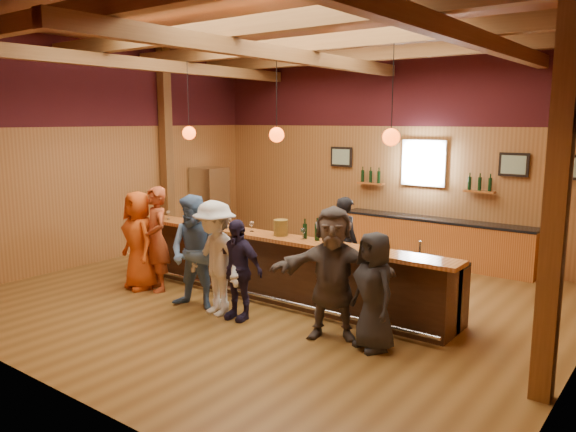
{
  "coord_description": "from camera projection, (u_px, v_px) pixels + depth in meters",
  "views": [
    {
      "loc": [
        5.53,
        -7.09,
        2.94
      ],
      "look_at": [
        0.0,
        0.3,
        1.35
      ],
      "focal_mm": 35.0,
      "sensor_mm": 36.0,
      "label": 1
    }
  ],
  "objects": [
    {
      "name": "room",
      "position": [
        279.0,
        102.0,
        8.86
      ],
      "size": [
        9.04,
        9.0,
        4.52
      ],
      "color": "brown",
      "rests_on": "ground"
    },
    {
      "name": "bar_counter",
      "position": [
        283.0,
        266.0,
        9.37
      ],
      "size": [
        6.3,
        1.07,
        1.11
      ],
      "color": "black",
      "rests_on": "ground"
    },
    {
      "name": "back_bar_cabinet",
      "position": [
        435.0,
        241.0,
        11.5
      ],
      "size": [
        4.0,
        0.52,
        0.95
      ],
      "color": "#964A1B",
      "rests_on": "ground"
    },
    {
      "name": "window",
      "position": [
        424.0,
        163.0,
        11.65
      ],
      "size": [
        0.95,
        0.09,
        0.95
      ],
      "color": "silver",
      "rests_on": "room"
    },
    {
      "name": "framed_pictures",
      "position": [
        465.0,
        162.0,
        11.12
      ],
      "size": [
        5.35,
        0.05,
        0.45
      ],
      "color": "black",
      "rests_on": "room"
    },
    {
      "name": "wine_shelves",
      "position": [
        422.0,
        184.0,
        11.67
      ],
      "size": [
        3.0,
        0.18,
        0.3
      ],
      "color": "#964A1B",
      "rests_on": "room"
    },
    {
      "name": "pendant_lights",
      "position": [
        277.0,
        134.0,
        8.9
      ],
      "size": [
        4.24,
        0.24,
        1.37
      ],
      "color": "black",
      "rests_on": "room"
    },
    {
      "name": "stainless_fridge",
      "position": [
        210.0,
        204.0,
        13.67
      ],
      "size": [
        0.7,
        0.7,
        1.8
      ],
      "primitive_type": "cube",
      "color": "silver",
      "rests_on": "ground"
    },
    {
      "name": "customer_orange",
      "position": [
        139.0,
        240.0,
        9.78
      ],
      "size": [
        0.95,
        0.73,
        1.72
      ],
      "primitive_type": "imported",
      "rotation": [
        0.0,
        0.0,
        -0.24
      ],
      "color": "#CD4C13",
      "rests_on": "ground"
    },
    {
      "name": "customer_redvest",
      "position": [
        156.0,
        239.0,
        9.66
      ],
      "size": [
        0.78,
        0.67,
        1.81
      ],
      "primitive_type": "imported",
      "rotation": [
        0.0,
        0.0,
        -0.42
      ],
      "color": "#9E3F1C",
      "rests_on": "ground"
    },
    {
      "name": "customer_denim",
      "position": [
        195.0,
        252.0,
        8.73
      ],
      "size": [
        1.0,
        0.86,
        1.8
      ],
      "primitive_type": "imported",
      "rotation": [
        0.0,
        0.0,
        0.22
      ],
      "color": "#5376A7",
      "rests_on": "ground"
    },
    {
      "name": "customer_white",
      "position": [
        215.0,
        258.0,
        8.45
      ],
      "size": [
        1.23,
        0.84,
        1.75
      ],
      "primitive_type": "imported",
      "rotation": [
        0.0,
        0.0,
        -0.18
      ],
      "color": "silver",
      "rests_on": "ground"
    },
    {
      "name": "customer_navy",
      "position": [
        237.0,
        269.0,
        8.28
      ],
      "size": [
        0.9,
        0.42,
        1.51
      ],
      "primitive_type": "imported",
      "rotation": [
        0.0,
        0.0,
        0.06
      ],
      "color": "#221B36",
      "rests_on": "ground"
    },
    {
      "name": "customer_brown",
      "position": [
        333.0,
        273.0,
        7.54
      ],
      "size": [
        1.73,
        1.26,
        1.81
      ],
      "primitive_type": "imported",
      "rotation": [
        0.0,
        0.0,
        0.49
      ],
      "color": "#534842",
      "rests_on": "ground"
    },
    {
      "name": "customer_dark",
      "position": [
        374.0,
        291.0,
        7.17
      ],
      "size": [
        0.9,
        0.79,
        1.55
      ],
      "primitive_type": "imported",
      "rotation": [
        0.0,
        0.0,
        -0.49
      ],
      "color": "black",
      "rests_on": "ground"
    },
    {
      "name": "bartender",
      "position": [
        345.0,
        243.0,
        9.83
      ],
      "size": [
        0.69,
        0.57,
        1.62
      ],
      "primitive_type": "imported",
      "rotation": [
        0.0,
        0.0,
        2.8
      ],
      "color": "black",
      "rests_on": "ground"
    },
    {
      "name": "ice_bucket",
      "position": [
        281.0,
        228.0,
        8.94
      ],
      "size": [
        0.23,
        0.23,
        0.25
      ],
      "primitive_type": "cylinder",
      "color": "brown",
      "rests_on": "bar_counter"
    },
    {
      "name": "bottle_a",
      "position": [
        317.0,
        232.0,
        8.58
      ],
      "size": [
        0.08,
        0.08,
        0.35
      ],
      "color": "black",
      "rests_on": "bar_counter"
    },
    {
      "name": "bottle_b",
      "position": [
        305.0,
        231.0,
        8.72
      ],
      "size": [
        0.07,
        0.07,
        0.31
      ],
      "color": "black",
      "rests_on": "bar_counter"
    },
    {
      "name": "glass_a",
      "position": [
        168.0,
        213.0,
        10.41
      ],
      "size": [
        0.07,
        0.07,
        0.17
      ],
      "color": "silver",
      "rests_on": "bar_counter"
    },
    {
      "name": "glass_b",
      "position": [
        187.0,
        216.0,
        10.11
      ],
      "size": [
        0.07,
        0.07,
        0.16
      ],
      "color": "silver",
      "rests_on": "bar_counter"
    },
    {
      "name": "glass_c",
      "position": [
        208.0,
        217.0,
        9.83
      ],
      "size": [
        0.09,
        0.09,
        0.2
      ],
      "color": "silver",
      "rests_on": "bar_counter"
    },
    {
      "name": "glass_d",
      "position": [
        230.0,
        221.0,
        9.57
      ],
      "size": [
        0.08,
        0.08,
        0.18
      ],
      "color": "silver",
      "rests_on": "bar_counter"
    },
    {
      "name": "glass_e",
      "position": [
        252.0,
        224.0,
        9.26
      ],
      "size": [
        0.08,
        0.08,
        0.18
      ],
      "color": "silver",
      "rests_on": "bar_counter"
    },
    {
      "name": "glass_f",
      "position": [
        303.0,
        231.0,
        8.65
      ],
      "size": [
        0.08,
        0.08,
        0.18
      ],
      "color": "silver",
      "rests_on": "bar_counter"
    },
    {
      "name": "glass_g",
      "position": [
        333.0,
        235.0,
        8.35
      ],
      "size": [
        0.08,
        0.08,
        0.18
      ],
      "color": "silver",
      "rests_on": "bar_counter"
    },
    {
      "name": "glass_h",
      "position": [
        378.0,
        244.0,
        7.78
      ],
      "size": [
        0.08,
        0.08,
        0.17
      ],
      "color": "silver",
      "rests_on": "bar_counter"
    }
  ]
}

